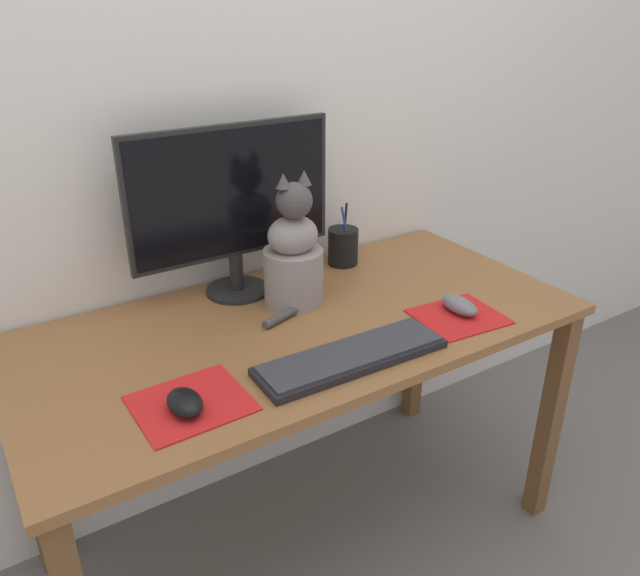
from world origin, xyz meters
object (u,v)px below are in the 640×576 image
(monitor, at_px, (232,201))
(keyboard, at_px, (351,356))
(computer_mouse_right, at_px, (459,305))
(cat, at_px, (293,256))
(pen_cup, at_px, (343,246))
(computer_mouse_left, at_px, (185,402))

(monitor, xyz_separation_m, keyboard, (0.06, -0.45, -0.24))
(computer_mouse_right, xyz_separation_m, cat, (-0.32, 0.28, 0.11))
(cat, relative_size, pen_cup, 1.90)
(monitor, relative_size, cat, 1.58)
(computer_mouse_left, bearing_deg, computer_mouse_right, 1.32)
(monitor, height_order, computer_mouse_left, monitor)
(computer_mouse_left, xyz_separation_m, computer_mouse_right, (0.73, 0.02, 0.00))
(computer_mouse_left, distance_m, pen_cup, 0.80)
(monitor, distance_m, pen_cup, 0.40)
(cat, bearing_deg, keyboard, -94.72)
(computer_mouse_left, xyz_separation_m, cat, (0.42, 0.30, 0.11))
(pen_cup, bearing_deg, computer_mouse_right, -81.01)
(computer_mouse_left, relative_size, computer_mouse_right, 0.86)
(monitor, relative_size, keyboard, 1.24)
(monitor, relative_size, pen_cup, 3.00)
(computer_mouse_right, bearing_deg, computer_mouse_left, -178.68)
(computer_mouse_left, distance_m, cat, 0.52)
(computer_mouse_right, bearing_deg, pen_cup, 98.99)
(monitor, distance_m, computer_mouse_left, 0.58)
(monitor, bearing_deg, computer_mouse_right, -44.81)
(cat, distance_m, pen_cup, 0.30)
(cat, height_order, pen_cup, cat)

